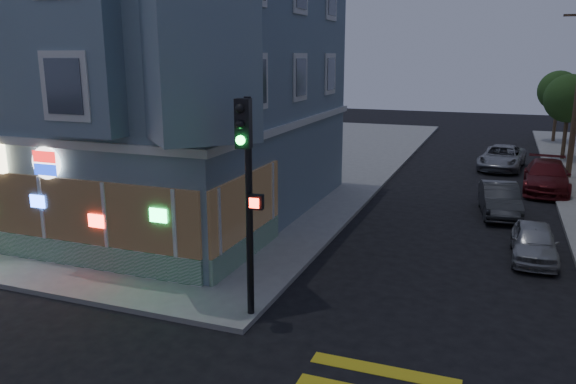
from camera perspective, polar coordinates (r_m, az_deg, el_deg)
The scene contains 10 objects.
ground at distance 14.05m, azimuth -19.81°, elevation -15.08°, with size 120.00×120.00×0.00m, color black.
sidewalk_nw at distance 39.43m, azimuth -13.26°, elevation 3.91°, with size 33.00×42.00×0.15m, color gray.
corner_building at distance 24.75m, azimuth -15.04°, elevation 11.53°, with size 14.60×14.60×11.40m.
street_tree_near at distance 39.41m, azimuth 26.66°, elevation 8.48°, with size 3.00×3.00×5.30m.
street_tree_far at distance 47.36m, azimuth 25.78°, elevation 9.23°, with size 3.00×3.00×5.30m.
parked_car_a at distance 20.22m, azimuth 23.73°, elevation -4.66°, with size 1.41×3.51×1.20m, color #9A9EA1.
parked_car_b at distance 25.18m, azimuth 20.70°, elevation -0.72°, with size 1.42×4.08×1.34m, color #333538.
parked_car_c at distance 30.45m, azimuth 24.78°, elevation 1.44°, with size 2.10×5.16×1.50m, color maroon.
parked_car_d at distance 35.49m, azimuth 20.91°, elevation 3.30°, with size 2.29×4.96×1.38m, color #909399.
traffic_signal at distance 13.42m, azimuth -4.19°, elevation 2.01°, with size 0.66×0.61×5.49m.
Camera 1 is at (8.40, -9.13, 6.59)m, focal length 35.00 mm.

